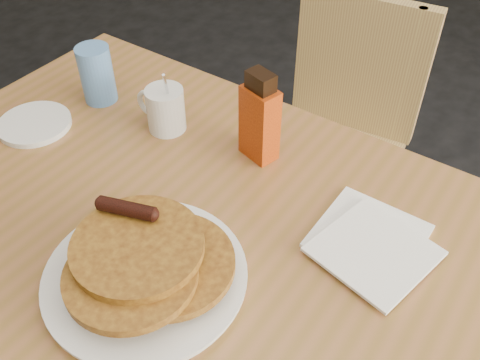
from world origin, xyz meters
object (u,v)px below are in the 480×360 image
chair_main_far (342,119)px  syrup_bottle (260,119)px  main_table (184,232)px  coffee_mug (165,108)px  blue_tumbler (97,74)px  pancake_plate (145,267)px

chair_main_far → syrup_bottle: bearing=-91.5°
main_table → chair_main_far: size_ratio=1.51×
coffee_mug → blue_tumbler: bearing=-179.1°
main_table → syrup_bottle: syrup_bottle is taller
blue_tumbler → main_table: bearing=-28.5°
main_table → blue_tumbler: (-0.36, 0.19, 0.10)m
syrup_bottle → blue_tumbler: syrup_bottle is taller
pancake_plate → blue_tumbler: blue_tumbler is taller
main_table → syrup_bottle: (0.03, 0.21, 0.13)m
syrup_bottle → main_table: bearing=-79.8°
chair_main_far → blue_tumbler: 0.73m
pancake_plate → coffee_mug: size_ratio=2.15×
pancake_plate → chair_main_far: bearing=91.4°
chair_main_far → syrup_bottle: syrup_bottle is taller
chair_main_far → coffee_mug: coffee_mug is taller
pancake_plate → syrup_bottle: size_ratio=1.70×
coffee_mug → main_table: bearing=-43.5°
main_table → coffee_mug: 0.27m
coffee_mug → syrup_bottle: size_ratio=0.79×
chair_main_far → pancake_plate: (0.02, -0.88, 0.29)m
pancake_plate → coffee_mug: coffee_mug is taller
main_table → syrup_bottle: 0.25m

